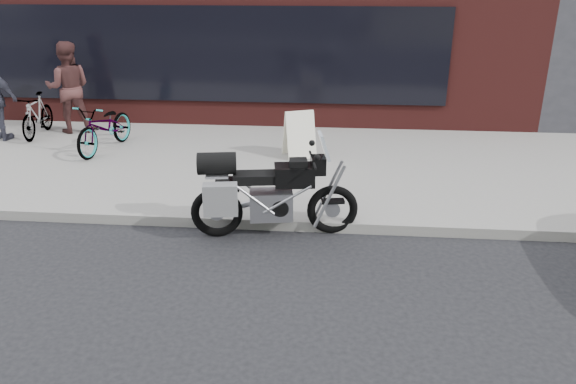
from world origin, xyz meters
TOP-DOWN VIEW (x-y plane):
  - near_sidewalk at (0.00, 7.00)m, footprint 44.00×6.00m
  - storefront at (-2.00, 13.98)m, footprint 14.00×10.07m
  - motorcycle at (-0.22, 3.85)m, footprint 2.26×0.95m
  - bicycle_front at (-3.66, 6.97)m, footprint 0.92×1.84m
  - bicycle_rear at (-5.46, 7.82)m, footprint 0.53×1.48m
  - sandwich_sign at (0.04, 6.94)m, footprint 0.68×0.65m
  - cafe_patron_left at (-4.89, 8.21)m, footprint 1.09×0.96m

SIDE VIEW (x-z plane):
  - near_sidewalk at x=0.00m, z-range 0.00..0.15m
  - sandwich_sign at x=0.04m, z-range 0.15..1.01m
  - bicycle_rear at x=-5.46m, z-range 0.15..1.02m
  - bicycle_front at x=-3.66m, z-range 0.15..1.08m
  - motorcycle at x=-0.22m, z-range -0.10..1.34m
  - cafe_patron_left at x=-4.89m, z-range 0.15..2.04m
  - storefront at x=-2.00m, z-range 0.00..4.50m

